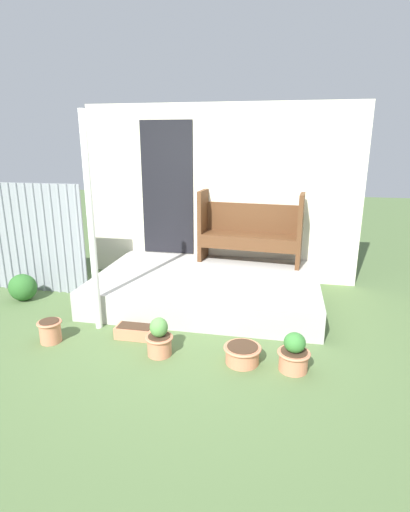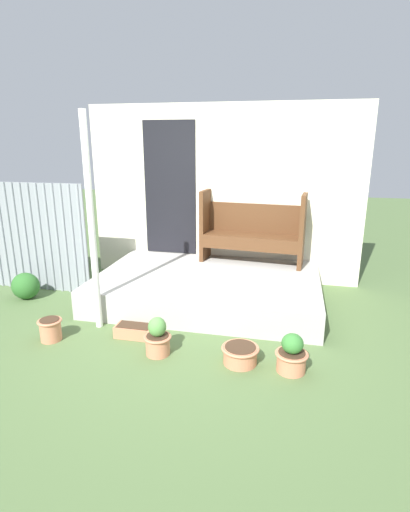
{
  "view_description": "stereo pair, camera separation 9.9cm",
  "coord_description": "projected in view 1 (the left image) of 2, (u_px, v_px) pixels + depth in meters",
  "views": [
    {
      "loc": [
        1.05,
        -3.96,
        2.09
      ],
      "look_at": [
        0.19,
        0.34,
        0.81
      ],
      "focal_mm": 28.0,
      "sensor_mm": 36.0,
      "label": 1
    },
    {
      "loc": [
        1.15,
        -3.94,
        2.09
      ],
      "look_at": [
        0.19,
        0.34,
        0.81
      ],
      "focal_mm": 28.0,
      "sensor_mm": 36.0,
      "label": 2
    }
  ],
  "objects": [
    {
      "name": "ground_plane",
      "position": [
        183.0,
        332.0,
        4.52
      ],
      "size": [
        24.0,
        24.0,
        0.0
      ],
      "primitive_type": "plane",
      "color": "#516B3D"
    },
    {
      "name": "shrub_by_fence",
      "position": [
        23.0,
        287.0,
        5.36
      ],
      "size": [
        0.37,
        0.34,
        0.36
      ],
      "color": "#2D6628",
      "rests_on": "ground_plane"
    },
    {
      "name": "flower_pot_left",
      "position": [
        50.0,
        330.0,
        4.26
      ],
      "size": [
        0.26,
        0.26,
        0.24
      ],
      "color": "tan",
      "rests_on": "ground_plane"
    },
    {
      "name": "flower_pot_far_right",
      "position": [
        294.0,
        354.0,
        3.72
      ],
      "size": [
        0.31,
        0.31,
        0.38
      ],
      "color": "tan",
      "rests_on": "ground_plane"
    },
    {
      "name": "fence_corrugated",
      "position": [
        7.0,
        237.0,
        5.63
      ],
      "size": [
        2.34,
        0.05,
        1.53
      ],
      "color": "gray",
      "rests_on": "ground_plane"
    },
    {
      "name": "house_wall",
      "position": [
        217.0,
        194.0,
        5.97
      ],
      "size": [
        4.1,
        0.08,
        2.6
      ],
      "color": "beige",
      "rests_on": "ground_plane"
    },
    {
      "name": "planter_box_rect",
      "position": [
        135.0,
        331.0,
        4.37
      ],
      "size": [
        0.42,
        0.21,
        0.14
      ],
      "color": "tan",
      "rests_on": "ground_plane"
    },
    {
      "name": "flower_pot_right",
      "position": [
        242.0,
        353.0,
        3.86
      ],
      "size": [
        0.37,
        0.37,
        0.18
      ],
      "color": "tan",
      "rests_on": "ground_plane"
    },
    {
      "name": "porch_slab",
      "position": [
        207.0,
        288.0,
        5.35
      ],
      "size": [
        2.9,
        1.92,
        0.36
      ],
      "color": "#B2AFA8",
      "rests_on": "ground_plane"
    },
    {
      "name": "flower_pot_middle",
      "position": [
        159.0,
        339.0,
        3.99
      ],
      "size": [
        0.28,
        0.28,
        0.4
      ],
      "color": "tan",
      "rests_on": "ground_plane"
    },
    {
      "name": "bench",
      "position": [
        250.0,
        228.0,
        5.75
      ],
      "size": [
        1.5,
        0.53,
        1.03
      ],
      "rotation": [
        0.0,
        0.0,
        -0.09
      ],
      "color": "#54331C",
      "rests_on": "porch_slab"
    },
    {
      "name": "support_post",
      "position": [
        91.0,
        226.0,
        4.29
      ],
      "size": [
        0.08,
        0.08,
        2.39
      ],
      "color": "white",
      "rests_on": "ground_plane"
    }
  ]
}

